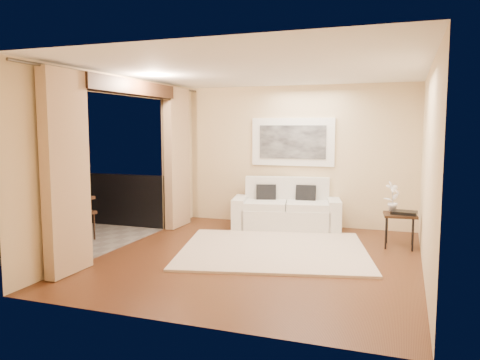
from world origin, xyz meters
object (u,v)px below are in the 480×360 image
at_px(side_table, 400,217).
at_px(balcony_chair_far, 72,206).
at_px(bistro_table, 66,202).
at_px(orchid, 393,197).
at_px(sofa, 286,211).
at_px(ice_bucket, 60,190).
at_px(balcony_chair_near, 39,213).

height_order(side_table, balcony_chair_far, balcony_chair_far).
bearing_deg(bistro_table, balcony_chair_far, 80.70).
xyz_separation_m(orchid, bistro_table, (-5.05, -1.64, -0.11)).
bearing_deg(sofa, bistro_table, -155.79).
xyz_separation_m(sofa, orchid, (1.91, -0.66, 0.45)).
distance_m(side_table, bistro_table, 5.40).
bearing_deg(orchid, balcony_chair_far, -163.16).
xyz_separation_m(orchid, ice_bucket, (-5.22, -1.58, 0.07)).
bearing_deg(orchid, side_table, -46.23).
height_order(orchid, balcony_chair_near, orchid).
relative_size(balcony_chair_far, balcony_chair_near, 1.07).
height_order(sofa, side_table, sofa).
height_order(bistro_table, ice_bucket, ice_bucket).
height_order(orchid, bistro_table, orchid).
xyz_separation_m(balcony_chair_far, balcony_chair_near, (-0.24, -0.49, -0.04)).
height_order(side_table, ice_bucket, ice_bucket).
bearing_deg(ice_bucket, side_table, 15.20).
distance_m(side_table, orchid, 0.36).
distance_m(orchid, ice_bucket, 5.46).
xyz_separation_m(orchid, balcony_chair_near, (-5.28, -2.02, -0.24)).
relative_size(sofa, orchid, 4.25).
height_order(side_table, orchid, orchid).
relative_size(sofa, bistro_table, 2.78).
height_order(orchid, ice_bucket, orchid).
distance_m(sofa, balcony_chair_near, 4.31).
height_order(bistro_table, balcony_chair_far, balcony_chair_far).
xyz_separation_m(balcony_chair_far, ice_bucket, (-0.19, -0.06, 0.27)).
xyz_separation_m(sofa, balcony_chair_near, (-3.37, -2.68, 0.21)).
distance_m(balcony_chair_far, balcony_chair_near, 0.55).
bearing_deg(balcony_chair_far, balcony_chair_near, 82.92).
height_order(balcony_chair_far, ice_bucket, balcony_chair_far).
distance_m(side_table, balcony_chair_far, 5.34).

